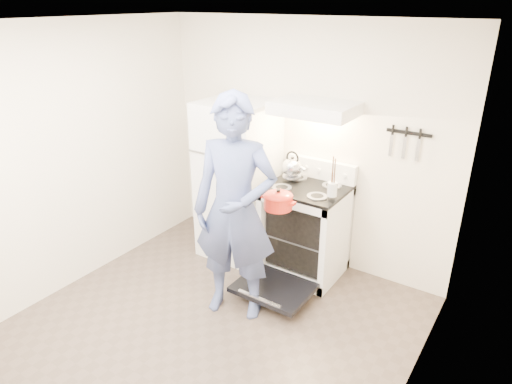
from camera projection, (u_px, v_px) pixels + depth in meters
floor at (194, 343)px, 3.80m from camera, size 3.60×3.60×0.00m
back_wall at (303, 145)px, 4.68m from camera, size 3.20×0.02×2.50m
refrigerator at (238, 180)px, 4.87m from camera, size 0.70×0.70×1.70m
stove_body at (305, 232)px, 4.63m from camera, size 0.76×0.65×0.92m
cooktop at (307, 188)px, 4.44m from camera, size 0.76×0.65×0.03m
backsplash at (321, 169)px, 4.61m from camera, size 0.76×0.07×0.20m
oven_door at (274, 288)px, 4.30m from camera, size 0.70×0.54×0.04m
oven_rack at (305, 233)px, 4.64m from camera, size 0.60×0.52×0.01m
range_hood at (314, 108)px, 4.19m from camera, size 0.76×0.50×0.12m
knife_strip at (409, 133)px, 4.02m from camera, size 0.40×0.02×0.03m
pizza_stone at (312, 233)px, 4.61m from camera, size 0.33×0.33×0.02m
tea_kettle at (292, 166)px, 4.53m from camera, size 0.25×0.21×0.31m
utensil_jar at (332, 189)px, 4.14m from camera, size 0.11×0.11×0.13m
person at (235, 210)px, 3.84m from camera, size 0.84×0.69×1.99m
dutch_oven at (278, 202)px, 3.93m from camera, size 0.32×0.25×0.22m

